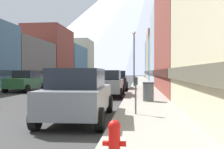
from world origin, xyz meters
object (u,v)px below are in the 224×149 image
at_px(potted_plant_0, 11,81).
at_px(parking_meter_near, 136,90).
at_px(car_left_1, 26,81).
at_px(car_right_2, 117,80).
at_px(trash_bin_right, 148,92).
at_px(car_right_0, 79,94).
at_px(fire_hydrant_near, 114,139).
at_px(car_driving_0, 95,76).
at_px(streetlamp_right, 134,50).
at_px(car_right_1, 108,83).

bearing_deg(potted_plant_0, parking_meter_near, -49.24).
bearing_deg(car_left_1, car_right_2, 20.60).
bearing_deg(trash_bin_right, car_right_0, -118.89).
bearing_deg(car_right_0, fire_hydrant_near, -68.50).
relative_size(car_driving_0, trash_bin_right, 4.49).
bearing_deg(car_left_1, streetlamp_right, 33.38).
relative_size(car_left_1, car_right_0, 0.99).
bearing_deg(car_right_0, trash_bin_right, 61.11).
bearing_deg(car_driving_0, streetlamp_right, -66.15).
distance_m(car_left_1, car_right_0, 14.17).
height_order(car_left_1, fire_hydrant_near, car_left_1).
bearing_deg(car_right_1, fire_hydrant_near, -82.45).
distance_m(car_left_1, streetlamp_right, 11.38).
distance_m(fire_hydrant_near, parking_meter_near, 4.77).
bearing_deg(car_left_1, fire_hydrant_near, -60.19).
bearing_deg(fire_hydrant_near, streetlamp_right, 90.26).
xyz_separation_m(car_left_1, car_right_0, (7.60, -11.96, 0.00)).
xyz_separation_m(car_right_1, car_right_2, (0.00, 6.56, 0.00)).
relative_size(parking_meter_near, trash_bin_right, 1.36).
relative_size(car_right_0, car_driving_0, 1.01).
xyz_separation_m(car_right_1, trash_bin_right, (2.55, -3.64, -0.26)).
distance_m(parking_meter_near, potted_plant_0, 19.53).
bearing_deg(streetlamp_right, car_left_1, -146.62).
xyz_separation_m(parking_meter_near, trash_bin_right, (0.60, 4.06, -0.37)).
xyz_separation_m(car_right_2, streetlamp_right, (1.55, 3.17, 3.09)).
height_order(car_right_2, trash_bin_right, car_right_2).
bearing_deg(car_right_1, streetlamp_right, 80.95).
xyz_separation_m(fire_hydrant_near, trash_bin_right, (0.90, 8.80, 0.12)).
bearing_deg(fire_hydrant_near, trash_bin_right, 84.16).
height_order(car_right_1, fire_hydrant_near, car_right_1).
bearing_deg(car_driving_0, car_right_1, -78.02).
distance_m(parking_meter_near, trash_bin_right, 4.12).
bearing_deg(trash_bin_right, potted_plant_0, 141.21).
height_order(car_left_1, potted_plant_0, car_left_1).
relative_size(car_right_2, potted_plant_0, 4.51).
bearing_deg(car_right_0, potted_plant_0, 125.14).
xyz_separation_m(car_right_1, parking_meter_near, (1.95, -7.70, 0.11)).
xyz_separation_m(car_right_1, fire_hydrant_near, (1.65, -12.44, -0.37)).
bearing_deg(car_right_0, car_left_1, 122.44).
relative_size(car_right_0, fire_hydrant_near, 6.34).
bearing_deg(fire_hydrant_near, car_right_2, 94.96).
bearing_deg(car_driving_0, potted_plant_0, -106.39).
bearing_deg(car_left_1, potted_plant_0, 133.37).
distance_m(car_right_2, trash_bin_right, 10.52).
xyz_separation_m(car_right_2, potted_plant_0, (-10.80, 0.53, -0.17)).
relative_size(car_driving_0, potted_plant_0, 4.44).
distance_m(car_left_1, car_driving_0, 21.86).
bearing_deg(car_right_1, potted_plant_0, 146.72).
bearing_deg(streetlamp_right, car_driving_0, 113.85).
distance_m(car_left_1, potted_plant_0, 4.66).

